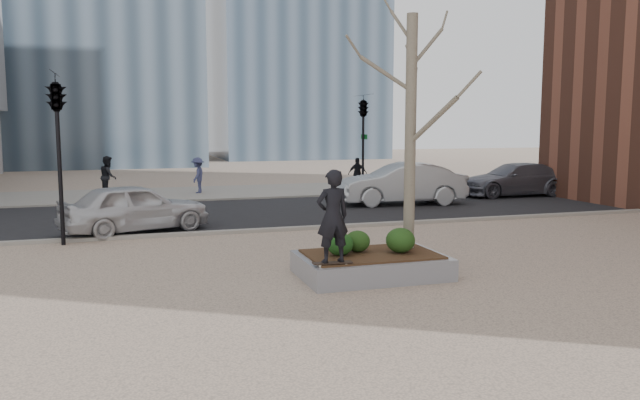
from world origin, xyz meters
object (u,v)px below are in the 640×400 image
object	(u,v)px
planter	(371,266)
police_car	(135,207)
skateboard	(332,264)
skateboarder	(332,216)

from	to	relation	value
planter	police_car	size ratio (longest dim) A/B	0.70
skateboard	police_car	world-z (taller)	police_car
planter	police_car	xyz separation A→B (m)	(-4.63, 7.00, 0.52)
planter	skateboard	world-z (taller)	skateboard
planter	skateboarder	world-z (taller)	skateboarder
skateboarder	police_car	bearing A→B (deg)	-69.83
planter	skateboarder	size ratio (longest dim) A/B	1.66
police_car	skateboard	bearing A→B (deg)	-173.74
skateboard	planter	bearing A→B (deg)	37.29
police_car	planter	bearing A→B (deg)	-164.84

